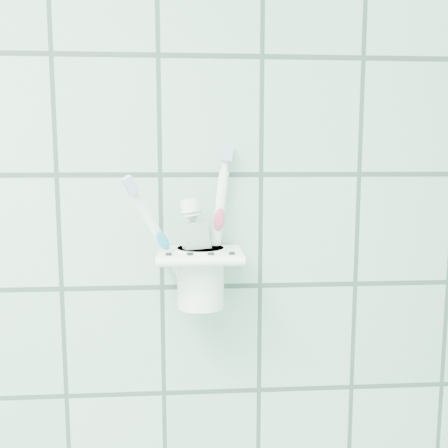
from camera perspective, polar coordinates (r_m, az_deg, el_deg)
name	(u,v)px	position (r m, az deg, el deg)	size (l,w,h in m)	color
holder_bracket	(200,256)	(0.70, -2.77, -3.67)	(0.12, 0.10, 0.04)	white
cup	(201,274)	(0.70, -2.68, -5.77)	(0.07, 0.07, 0.08)	white
toothbrush_pink	(195,230)	(0.69, -3.32, -0.69)	(0.09, 0.05, 0.19)	white
toothbrush_blue	(197,233)	(0.70, -3.14, -1.06)	(0.03, 0.07, 0.18)	white
toothbrush_orange	(209,221)	(0.70, -1.72, 0.34)	(0.04, 0.04, 0.22)	white
toothpaste_tube	(205,243)	(0.69, -2.17, -2.16)	(0.06, 0.04, 0.15)	silver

